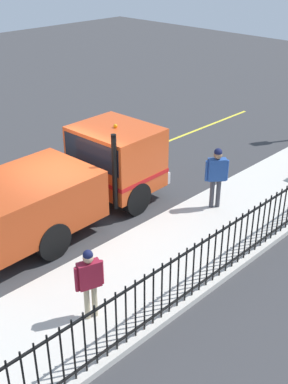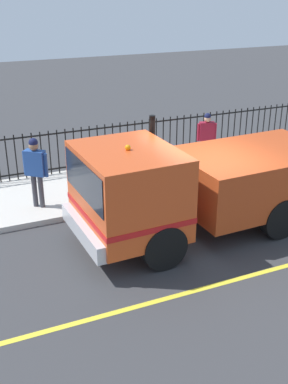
# 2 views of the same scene
# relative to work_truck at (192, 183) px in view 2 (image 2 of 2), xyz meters

# --- Properties ---
(ground_plane) EXTENTS (57.56, 57.56, 0.00)m
(ground_plane) POSITION_rel_work_truck_xyz_m (0.14, -0.43, -1.25)
(ground_plane) COLOR #38383A
(ground_plane) RESTS_ON ground
(sidewalk_slab) EXTENTS (3.02, 26.16, 0.14)m
(sidewalk_slab) POSITION_rel_work_truck_xyz_m (3.22, -0.43, -1.18)
(sidewalk_slab) COLOR beige
(sidewalk_slab) RESTS_ON ground
(lane_marking) EXTENTS (0.12, 23.55, 0.01)m
(lane_marking) POSITION_rel_work_truck_xyz_m (-2.08, -0.43, -1.25)
(lane_marking) COLOR yellow
(lane_marking) RESTS_ON ground
(work_truck) EXTENTS (2.56, 6.28, 2.60)m
(work_truck) POSITION_rel_work_truck_xyz_m (0.00, 0.00, 0.00)
(work_truck) COLOR #D84C1E
(work_truck) RESTS_ON ground
(worker_standing) EXTENTS (0.50, 0.53, 1.80)m
(worker_standing) POSITION_rel_work_truck_xyz_m (2.52, 2.95, -0.01)
(worker_standing) COLOR #264C99
(worker_standing) RESTS_ON sidewalk_slab
(pedestrian_distant) EXTENTS (0.34, 0.58, 1.61)m
(pedestrian_distant) POSITION_rel_work_truck_xyz_m (3.56, -2.51, -0.12)
(pedestrian_distant) COLOR maroon
(pedestrian_distant) RESTS_ON sidewalk_slab
(iron_fence) EXTENTS (0.04, 22.27, 1.33)m
(iron_fence) POSITION_rel_work_truck_xyz_m (4.59, -0.43, -0.43)
(iron_fence) COLOR black
(iron_fence) RESTS_ON sidewalk_slab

